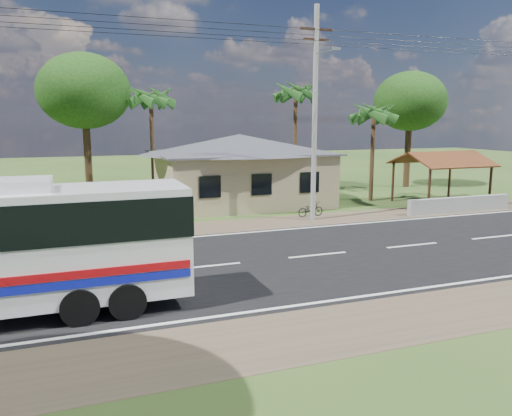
{
  "coord_description": "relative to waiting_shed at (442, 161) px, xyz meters",
  "views": [
    {
      "loc": [
        -8.84,
        -17.15,
        5.32
      ],
      "look_at": [
        -2.24,
        1.0,
        1.88
      ],
      "focal_mm": 35.0,
      "sensor_mm": 36.0,
      "label": 1
    }
  ],
  "objects": [
    {
      "name": "concrete_barrier",
      "position": [
        -1.0,
        -2.9,
        -2.28
      ],
      "size": [
        7.0,
        0.3,
        0.9
      ],
      "primitive_type": "cube",
      "color": "#9E9E99",
      "rests_on": "ground"
    },
    {
      "name": "motorcycle",
      "position": [
        -9.71,
        -1.13,
        -2.32
      ],
      "size": [
        1.62,
        0.71,
        0.82
      ],
      "primitive_type": "imported",
      "rotation": [
        0.0,
        0.0,
        1.68
      ],
      "color": "black",
      "rests_on": "ground"
    },
    {
      "name": "ground",
      "position": [
        -13.0,
        -8.5,
        -2.73
      ],
      "size": [
        120.0,
        120.0,
        0.0
      ],
      "primitive_type": "plane",
      "color": "#2D491A",
      "rests_on": "ground"
    },
    {
      "name": "utility_poles",
      "position": [
        -10.33,
        -2.01,
        3.04
      ],
      "size": [
        32.8,
        2.22,
        11.0
      ],
      "color": "#9E9E99",
      "rests_on": "ground"
    },
    {
      "name": "palm_far",
      "position": [
        -17.0,
        7.5,
        3.95
      ],
      "size": [
        2.8,
        2.8,
        7.7
      ],
      "color": "#47301E",
      "rests_on": "ground"
    },
    {
      "name": "palm_near",
      "position": [
        -3.5,
        2.5,
        2.98
      ],
      "size": [
        2.8,
        2.8,
        6.7
      ],
      "color": "#47301E",
      "rests_on": "ground"
    },
    {
      "name": "tree_behind_shed",
      "position": [
        3.0,
        7.5,
        3.95
      ],
      "size": [
        5.6,
        5.6,
        9.02
      ],
      "color": "#47301E",
      "rests_on": "ground"
    },
    {
      "name": "tree_behind_house",
      "position": [
        -21.0,
        9.5,
        4.39
      ],
      "size": [
        6.0,
        6.0,
        9.61
      ],
      "color": "#47301E",
      "rests_on": "ground"
    },
    {
      "name": "house",
      "position": [
        -12.0,
        4.5,
        -0.09
      ],
      "size": [
        12.4,
        10.0,
        5.0
      ],
      "color": "tan",
      "rests_on": "ground"
    },
    {
      "name": "waiting_shed",
      "position": [
        0.0,
        0.0,
        0.0
      ],
      "size": [
        5.2,
        4.48,
        3.35
      ],
      "color": "#372114",
      "rests_on": "ground"
    },
    {
      "name": "road",
      "position": [
        -13.0,
        -8.5,
        -2.72
      ],
      "size": [
        120.0,
        16.0,
        0.03
      ],
      "color": "black",
      "rests_on": "ground"
    },
    {
      "name": "palm_mid",
      "position": [
        -7.0,
        7.0,
        4.43
      ],
      "size": [
        2.8,
        2.8,
        8.2
      ],
      "color": "#47301E",
      "rests_on": "ground"
    }
  ]
}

